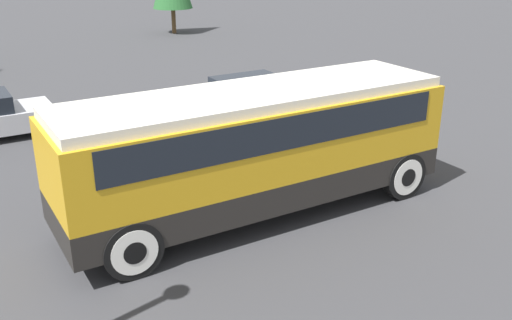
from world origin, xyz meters
name	(u,v)px	position (x,y,z in m)	size (l,w,h in m)	color
ground_plane	(256,213)	(0.00, 0.00, 0.00)	(120.00, 120.00, 0.00)	#38383A
tour_bus	(260,140)	(0.10, 0.00, 1.81)	(9.09, 2.62, 2.98)	black
parked_car_near	(251,96)	(3.99, 7.04, 0.69)	(4.59, 1.96, 1.39)	silver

